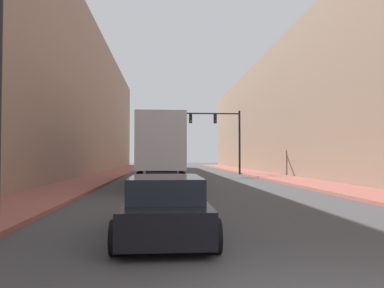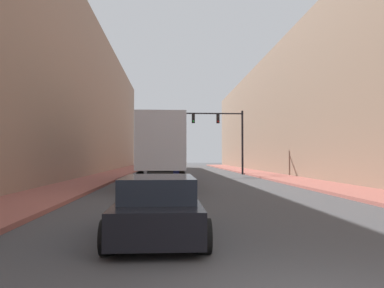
% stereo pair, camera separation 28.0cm
% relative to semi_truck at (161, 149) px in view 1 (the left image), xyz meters
% --- Properties ---
extents(sidewalk_right, '(3.10, 80.00, 0.15)m').
position_rel_semi_truck_xyz_m(sidewalk_right, '(9.36, 8.90, -2.17)').
color(sidewalk_right, '#9E564C').
rests_on(sidewalk_right, ground).
extents(sidewalk_left, '(3.10, 80.00, 0.15)m').
position_rel_semi_truck_xyz_m(sidewalk_left, '(-4.92, 8.90, -2.17)').
color(sidewalk_left, '#9E564C').
rests_on(sidewalk_left, ground).
extents(building_right, '(6.00, 80.00, 12.81)m').
position_rel_semi_truck_xyz_m(building_right, '(13.91, 8.90, 4.16)').
color(building_right, '#846B56').
rests_on(building_right, ground).
extents(building_left, '(6.00, 80.00, 14.89)m').
position_rel_semi_truck_xyz_m(building_left, '(-9.47, 8.90, 5.20)').
color(building_left, '#997A66').
rests_on(building_left, ground).
extents(semi_truck, '(2.46, 14.86, 3.98)m').
position_rel_semi_truck_xyz_m(semi_truck, '(0.00, 0.00, 0.00)').
color(semi_truck, silver).
rests_on(semi_truck, ground).
extents(sedan_car, '(1.99, 4.56, 1.33)m').
position_rel_semi_truck_xyz_m(sedan_car, '(0.18, -16.40, -1.60)').
color(sedan_car, black).
rests_on(sedan_car, ground).
extents(traffic_signal_gantry, '(7.41, 0.35, 6.30)m').
position_rel_semi_truck_xyz_m(traffic_signal_gantry, '(5.85, 11.66, 2.17)').
color(traffic_signal_gantry, black).
rests_on(traffic_signal_gantry, ground).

